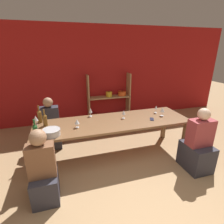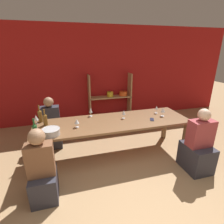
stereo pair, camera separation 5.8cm
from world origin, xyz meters
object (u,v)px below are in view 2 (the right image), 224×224
at_px(wine_glass_red_b, 77,122).
at_px(wine_glass_red_c, 163,110).
at_px(wine_bottle_amber, 35,131).
at_px(dining_table, 113,125).
at_px(wine_glass_empty_a, 36,118).
at_px(person_far_a, 52,128).
at_px(wine_glass_red_a, 91,110).
at_px(wine_glass_empty_b, 157,108).
at_px(cell_phone, 152,119).
at_px(person_near_b, 43,174).
at_px(wine_bottle_green, 45,119).
at_px(mixing_bowl, 51,132).
at_px(shelf_unit, 111,104).
at_px(person_near_a, 198,148).
at_px(wine_bottle_dark, 40,116).
at_px(wine_glass_red_d, 124,113).

relative_size(wine_glass_red_b, wine_glass_red_c, 0.87).
bearing_deg(wine_bottle_amber, dining_table, 15.80).
distance_m(wine_glass_empty_a, person_far_a, 0.71).
xyz_separation_m(wine_glass_red_a, wine_glass_empty_a, (-1.03, -0.12, -0.00)).
bearing_deg(wine_glass_red_b, wine_glass_empty_b, 8.69).
height_order(dining_table, cell_phone, cell_phone).
relative_size(wine_glass_empty_b, person_near_b, 0.15).
xyz_separation_m(wine_glass_red_b, wine_glass_empty_a, (-0.71, 0.35, 0.01)).
relative_size(person_far_a, person_near_b, 1.01).
bearing_deg(wine_glass_empty_b, wine_bottle_green, -179.70).
bearing_deg(mixing_bowl, wine_glass_red_b, 23.40).
height_order(mixing_bowl, wine_glass_empty_b, wine_glass_empty_b).
distance_m(dining_table, wine_glass_empty_a, 1.44).
height_order(shelf_unit, wine_glass_empty_b, shelf_unit).
distance_m(wine_glass_red_b, person_near_a, 2.18).
bearing_deg(cell_phone, wine_glass_red_b, 178.04).
bearing_deg(wine_bottle_dark, person_far_a, 70.65).
xyz_separation_m(wine_bottle_green, person_near_a, (2.54, -0.99, -0.45)).
distance_m(dining_table, mixing_bowl, 1.17).
height_order(dining_table, wine_glass_red_d, wine_glass_red_d).
distance_m(wine_bottle_amber, wine_glass_red_d, 1.65).
bearing_deg(wine_bottle_dark, cell_phone, -12.88).
bearing_deg(wine_glass_red_c, wine_glass_empty_a, 173.47).
relative_size(wine_bottle_green, wine_glass_red_d, 1.83).
xyz_separation_m(wine_bottle_dark, person_far_a, (0.15, 0.41, -0.47)).
bearing_deg(wine_glass_empty_b, mixing_bowl, -168.21).
distance_m(mixing_bowl, person_near_a, 2.52).
distance_m(wine_glass_red_a, cell_phone, 1.25).
xyz_separation_m(wine_bottle_dark, person_near_b, (0.08, -1.12, -0.47)).
height_order(wine_glass_empty_a, person_near_a, person_near_a).
relative_size(wine_bottle_green, wine_glass_empty_b, 1.84).
bearing_deg(mixing_bowl, wine_bottle_dark, 109.34).
relative_size(wine_glass_red_a, person_near_a, 0.15).
distance_m(wine_bottle_dark, wine_glass_red_b, 0.77).
height_order(wine_glass_red_b, wine_glass_red_d, wine_glass_red_d).
bearing_deg(mixing_bowl, wine_glass_red_d, 14.65).
bearing_deg(person_near_b, wine_glass_red_a, 52.59).
bearing_deg(wine_glass_red_d, dining_table, -161.58).
height_order(wine_glass_red_b, cell_phone, wine_glass_red_b).
height_order(wine_bottle_dark, wine_glass_red_c, wine_bottle_dark).
height_order(mixing_bowl, wine_bottle_amber, wine_bottle_amber).
relative_size(wine_bottle_amber, wine_glass_red_d, 2.07).
xyz_separation_m(wine_glass_red_d, person_near_b, (-1.50, -0.86, -0.46)).
bearing_deg(wine_glass_empty_b, person_near_b, -157.29).
xyz_separation_m(wine_glass_red_b, wine_glass_red_c, (1.75, 0.07, 0.02)).
bearing_deg(dining_table, wine_glass_red_b, -172.45).
bearing_deg(wine_glass_red_d, cell_phone, -23.37).
distance_m(wine_glass_red_b, wine_glass_red_c, 1.75).
bearing_deg(wine_glass_red_b, person_near_b, -129.22).
xyz_separation_m(wine_glass_red_c, person_near_b, (-2.32, -0.76, -0.47)).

